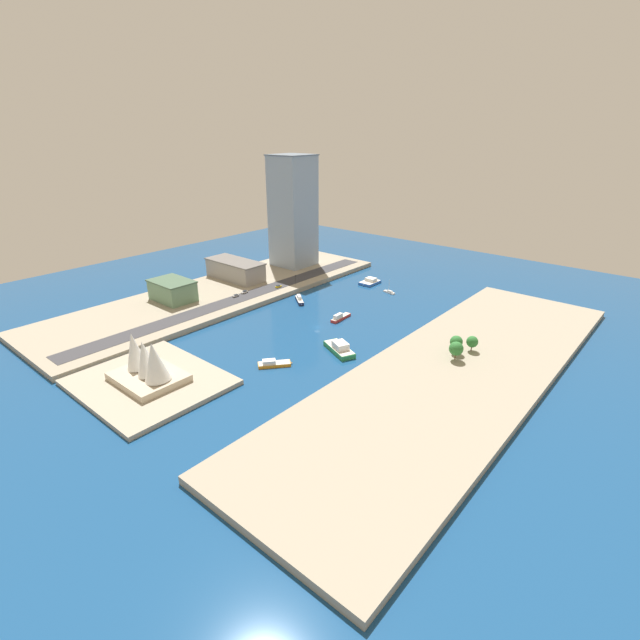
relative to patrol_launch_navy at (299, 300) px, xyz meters
The scene contains 20 objects.
ground_plane 41.52m from the patrol_launch_navy, 146.51° to the left, with size 440.00×440.00×0.00m, color navy.
quay_west 118.89m from the patrol_launch_navy, 168.90° to the left, with size 70.00×240.00×3.06m, color #9E937F.
quay_east 52.68m from the patrol_launch_navy, 25.76° to the left, with size 70.00×240.00×3.06m, color #9E937F.
peninsula_point 117.91m from the patrol_launch_navy, 99.80° to the left, with size 61.04×52.57×2.00m, color #A89E89.
road_strip 35.84m from the patrol_launch_navy, 39.75° to the left, with size 12.92×228.00×0.15m, color #38383D.
patrol_launch_navy is the anchor object (origin of this frame).
catamaran_blue 61.00m from the patrol_launch_navy, 101.87° to the right, with size 9.73×16.09×3.97m.
sailboat_small_white 61.52m from the patrol_launch_navy, 123.24° to the right, with size 9.65×3.88×9.23m.
tugboat_red 37.83m from the patrol_launch_navy, behind, with size 4.27×16.69×3.86m.
ferry_green_doubledeck 73.79m from the patrol_launch_navy, 148.16° to the left, with size 21.88×15.21×5.55m.
water_taxi_orange 85.17m from the patrol_launch_navy, 124.66° to the left, with size 13.39×14.73×3.13m.
terminal_long_green 78.31m from the patrol_launch_navy, 43.79° to the left, with size 27.60×19.16×12.53m.
carpark_squat_concrete 61.79m from the patrol_launch_navy, ahead, with size 44.75×19.10×12.97m.
tower_tall_glass 88.05m from the patrol_launch_navy, 44.12° to the right, with size 28.33×28.32×81.21m.
van_white 36.66m from the patrol_launch_navy, 28.10° to the left, with size 1.92×4.55×1.65m.
taxi_yellow_cab 24.46m from the patrol_launch_navy, 11.92° to the right, with size 2.09×4.31×1.52m.
sedan_silver 40.36m from the patrol_launch_navy, 39.15° to the left, with size 1.94×4.24×1.45m.
traffic_light_waterfront 27.59m from the patrol_launch_navy, 41.70° to the right, with size 0.36×0.36×6.50m.
opera_landmark 118.26m from the patrol_launch_navy, 99.91° to the left, with size 29.93×23.65×19.95m.
park_tree_cluster 112.30m from the patrol_launch_navy, behind, with size 10.42×19.82×9.00m.
Camera 1 is at (-153.08, 177.21, 101.70)m, focal length 25.98 mm.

